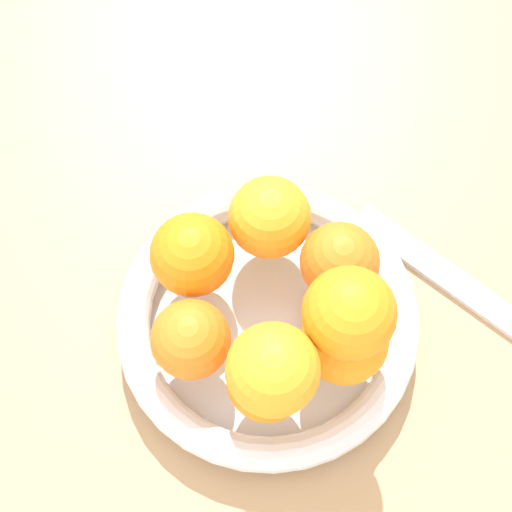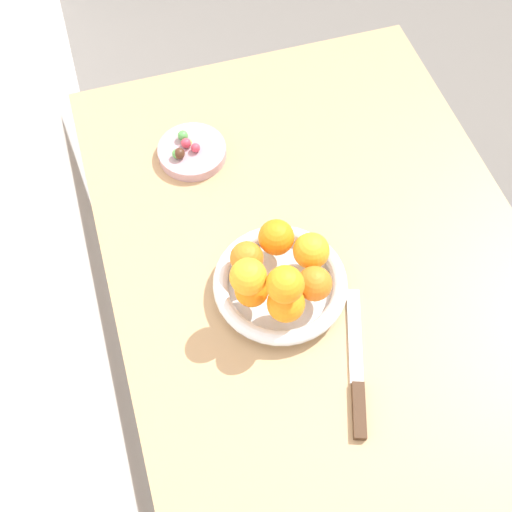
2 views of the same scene
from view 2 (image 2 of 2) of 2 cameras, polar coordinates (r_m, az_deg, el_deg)
ground_plane at (r=1.83m, az=3.97°, el=-12.39°), size 6.00×6.00×0.00m
dining_table at (r=1.23m, az=5.78°, el=-2.80°), size 1.10×0.76×0.74m
fruit_bowl at (r=1.10m, az=2.15°, el=-2.54°), size 0.23×0.23×0.04m
candy_dish at (r=1.29m, az=-5.70°, el=9.21°), size 0.14×0.14×0.02m
orange_0 at (r=1.09m, az=1.81°, el=1.67°), size 0.06×0.06×0.06m
orange_1 at (r=1.07m, az=-0.83°, el=-0.18°), size 0.06×0.06×0.06m
orange_2 at (r=1.05m, az=-0.39°, el=-3.05°), size 0.06×0.06×0.06m
orange_3 at (r=1.03m, az=2.67°, el=-4.24°), size 0.06×0.06×0.06m
orange_4 at (r=1.05m, az=5.23°, el=-2.46°), size 0.06×0.06×0.06m
orange_5 at (r=1.08m, az=4.93°, el=0.47°), size 0.06×0.06×0.06m
orange_6 at (r=0.98m, az=2.60°, el=-2.55°), size 0.06×0.06×0.06m
orange_7 at (r=0.99m, az=-0.69°, el=-1.85°), size 0.06×0.06×0.06m
candy_ball_0 at (r=1.26m, az=-7.03°, el=9.01°), size 0.02×0.02×0.02m
candy_ball_1 at (r=1.27m, az=-5.39°, el=9.55°), size 0.02×0.02×0.02m
candy_ball_2 at (r=1.28m, az=-6.24°, el=9.94°), size 0.02×0.02×0.02m
candy_ball_3 at (r=1.26m, az=-6.84°, el=9.03°), size 0.02×0.02×0.02m
candy_ball_4 at (r=1.29m, az=-6.52°, el=10.58°), size 0.02×0.02×0.02m
candy_ball_5 at (r=1.28m, az=-6.11°, el=9.97°), size 0.02×0.02×0.02m
knife at (r=1.07m, az=8.98°, el=-10.29°), size 0.25×0.10×0.01m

